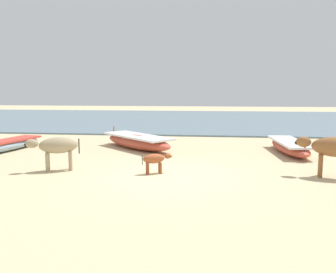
% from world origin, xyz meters
% --- Properties ---
extents(ground, '(80.00, 80.00, 0.00)m').
position_xyz_m(ground, '(0.00, 0.00, 0.00)').
color(ground, '#CCB789').
extents(sea_water, '(60.00, 20.00, 0.08)m').
position_xyz_m(sea_water, '(0.00, 17.90, 0.04)').
color(sea_water, slate).
rests_on(sea_water, ground).
extents(fishing_boat_0, '(1.15, 3.50, 0.64)m').
position_xyz_m(fishing_boat_0, '(3.94, 3.81, 0.25)').
color(fishing_boat_0, '#B74733').
rests_on(fishing_boat_0, ground).
extents(fishing_boat_1, '(3.50, 3.39, 0.73)m').
position_xyz_m(fishing_boat_1, '(-1.68, 4.13, 0.29)').
color(fishing_boat_1, '#B74733').
rests_on(fishing_boat_1, ground).
extents(fishing_boat_3, '(1.63, 4.12, 0.60)m').
position_xyz_m(fishing_boat_3, '(-6.49, 2.77, 0.22)').
color(fishing_boat_3, '#8CA5B7').
rests_on(fishing_boat_3, ground).
extents(cow_adult_brown, '(1.61, 0.79, 1.06)m').
position_xyz_m(cow_adult_brown, '(4.25, 0.28, 0.76)').
color(cow_adult_brown, brown).
rests_on(cow_adult_brown, ground).
extents(calf_near_rust, '(0.81, 0.51, 0.55)m').
position_xyz_m(calf_near_rust, '(-0.37, 0.17, 0.39)').
color(calf_near_rust, '#9E4C28').
rests_on(calf_near_rust, ground).
extents(cow_second_adult_dun, '(1.41, 0.83, 0.95)m').
position_xyz_m(cow_second_adult_dun, '(-3.15, 0.19, 0.68)').
color(cow_second_adult_dun, tan).
rests_on(cow_second_adult_dun, ground).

